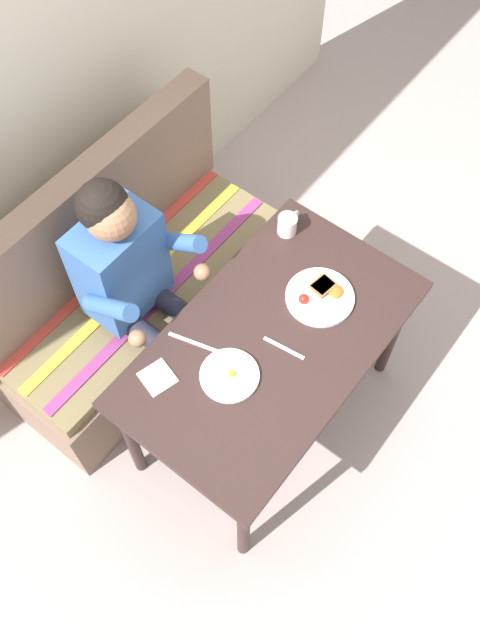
{
  "coord_description": "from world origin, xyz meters",
  "views": [
    {
      "loc": [
        -1.02,
        -0.65,
        2.94
      ],
      "look_at": [
        0.0,
        0.15,
        0.72
      ],
      "focal_mm": 37.74,
      "sensor_mm": 36.0,
      "label": 1
    }
  ],
  "objects_px": {
    "table": "(271,350)",
    "napkin": "(158,378)",
    "fork": "(284,348)",
    "plate_eggs": "(230,375)",
    "person": "(134,277)",
    "knife": "(193,342)",
    "coffee_mug": "(288,224)",
    "couch": "(135,291)",
    "plate_breakfast": "(320,295)"
  },
  "relations": [
    {
      "from": "couch",
      "to": "person",
      "type": "distance_m",
      "value": 0.46
    },
    {
      "from": "napkin",
      "to": "fork",
      "type": "xyz_separation_m",
      "value": [
        0.38,
        -0.29,
        -0.0
      ]
    },
    {
      "from": "fork",
      "to": "knife",
      "type": "bearing_deg",
      "value": 116.7
    },
    {
      "from": "person",
      "to": "napkin",
      "type": "relative_size",
      "value": 10.44
    },
    {
      "from": "plate_breakfast",
      "to": "fork",
      "type": "height_order",
      "value": "plate_breakfast"
    },
    {
      "from": "table",
      "to": "plate_eggs",
      "type": "relative_size",
      "value": 5.49
    },
    {
      "from": "plate_eggs",
      "to": "coffee_mug",
      "type": "bearing_deg",
      "value": 18.8
    },
    {
      "from": "person",
      "to": "plate_eggs",
      "type": "xyz_separation_m",
      "value": [
        -0.1,
        -0.56,
        -0.0
      ]
    },
    {
      "from": "couch",
      "to": "napkin",
      "type": "height_order",
      "value": "couch"
    },
    {
      "from": "couch",
      "to": "coffee_mug",
      "type": "distance_m",
      "value": 0.81
    },
    {
      "from": "plate_eggs",
      "to": "knife",
      "type": "height_order",
      "value": "plate_eggs"
    },
    {
      "from": "person",
      "to": "table",
      "type": "bearing_deg",
      "value": -79.05
    },
    {
      "from": "table",
      "to": "knife",
      "type": "xyz_separation_m",
      "value": [
        -0.19,
        0.22,
        0.08
      ]
    },
    {
      "from": "plate_breakfast",
      "to": "napkin",
      "type": "distance_m",
      "value": 0.7
    },
    {
      "from": "person",
      "to": "fork",
      "type": "xyz_separation_m",
      "value": [
        0.11,
        -0.65,
        -0.01
      ]
    },
    {
      "from": "plate_eggs",
      "to": "napkin",
      "type": "distance_m",
      "value": 0.26
    },
    {
      "from": "plate_eggs",
      "to": "napkin",
      "type": "bearing_deg",
      "value": 129.4
    },
    {
      "from": "person",
      "to": "fork",
      "type": "height_order",
      "value": "person"
    },
    {
      "from": "couch",
      "to": "fork",
      "type": "height_order",
      "value": "couch"
    },
    {
      "from": "coffee_mug",
      "to": "fork",
      "type": "relative_size",
      "value": 0.69
    },
    {
      "from": "table",
      "to": "couch",
      "type": "relative_size",
      "value": 0.83
    },
    {
      "from": "couch",
      "to": "plate_breakfast",
      "type": "bearing_deg",
      "value": -71.44
    },
    {
      "from": "couch",
      "to": "knife",
      "type": "distance_m",
      "value": 0.7
    },
    {
      "from": "coffee_mug",
      "to": "plate_breakfast",
      "type": "bearing_deg",
      "value": -121.98
    },
    {
      "from": "person",
      "to": "knife",
      "type": "bearing_deg",
      "value": -101.73
    },
    {
      "from": "napkin",
      "to": "knife",
      "type": "xyz_separation_m",
      "value": [
        0.19,
        -0.01,
        -0.0
      ]
    },
    {
      "from": "coffee_mug",
      "to": "knife",
      "type": "relative_size",
      "value": 0.59
    },
    {
      "from": "plate_breakfast",
      "to": "fork",
      "type": "bearing_deg",
      "value": -175.19
    },
    {
      "from": "person",
      "to": "coffee_mug",
      "type": "bearing_deg",
      "value": -30.59
    },
    {
      "from": "plate_eggs",
      "to": "plate_breakfast",
      "type": "bearing_deg",
      "value": -7.64
    },
    {
      "from": "plate_eggs",
      "to": "couch",
      "type": "bearing_deg",
      "value": 73.72
    },
    {
      "from": "plate_breakfast",
      "to": "knife",
      "type": "distance_m",
      "value": 0.53
    },
    {
      "from": "plate_breakfast",
      "to": "coffee_mug",
      "type": "height_order",
      "value": "coffee_mug"
    },
    {
      "from": "napkin",
      "to": "fork",
      "type": "bearing_deg",
      "value": -37.27
    },
    {
      "from": "table",
      "to": "napkin",
      "type": "height_order",
      "value": "napkin"
    },
    {
      "from": "plate_breakfast",
      "to": "napkin",
      "type": "height_order",
      "value": "plate_breakfast"
    },
    {
      "from": "plate_breakfast",
      "to": "napkin",
      "type": "xyz_separation_m",
      "value": [
        -0.65,
        0.27,
        -0.01
      ]
    },
    {
      "from": "plate_eggs",
      "to": "fork",
      "type": "bearing_deg",
      "value": -22.19
    },
    {
      "from": "table",
      "to": "plate_breakfast",
      "type": "distance_m",
      "value": 0.29
    },
    {
      "from": "couch",
      "to": "napkin",
      "type": "xyz_separation_m",
      "value": [
        -0.38,
        -0.53,
        0.4
      ]
    },
    {
      "from": "napkin",
      "to": "table",
      "type": "bearing_deg",
      "value": -31.39
    },
    {
      "from": "person",
      "to": "fork",
      "type": "distance_m",
      "value": 0.66
    },
    {
      "from": "coffee_mug",
      "to": "knife",
      "type": "xyz_separation_m",
      "value": [
        -0.64,
        -0.03,
        -0.04
      ]
    },
    {
      "from": "table",
      "to": "plate_eggs",
      "type": "distance_m",
      "value": 0.23
    },
    {
      "from": "fork",
      "to": "plate_eggs",
      "type": "bearing_deg",
      "value": 150.52
    },
    {
      "from": "plate_breakfast",
      "to": "knife",
      "type": "height_order",
      "value": "plate_breakfast"
    },
    {
      "from": "person",
      "to": "knife",
      "type": "xyz_separation_m",
      "value": [
        -0.08,
        -0.37,
        -0.01
      ]
    },
    {
      "from": "couch",
      "to": "coffee_mug",
      "type": "xyz_separation_m",
      "value": [
        0.45,
        -0.51,
        0.45
      ]
    },
    {
      "from": "table",
      "to": "couch",
      "type": "distance_m",
      "value": 0.83
    },
    {
      "from": "napkin",
      "to": "knife",
      "type": "distance_m",
      "value": 0.19
    }
  ]
}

